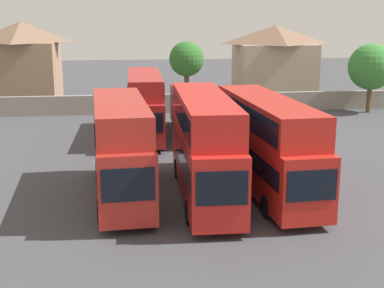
# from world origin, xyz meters

# --- Properties ---
(ground) EXTENTS (140.00, 140.00, 0.00)m
(ground) POSITION_xyz_m (0.00, 18.00, 0.00)
(ground) COLOR #424247
(depot_boundary_wall) EXTENTS (56.00, 0.50, 1.80)m
(depot_boundary_wall) POSITION_xyz_m (0.00, 24.55, 0.90)
(depot_boundary_wall) COLOR gray
(depot_boundary_wall) RESTS_ON ground
(bus_1) EXTENTS (3.12, 10.27, 4.99)m
(bus_1) POSITION_xyz_m (-3.91, 0.26, 2.81)
(bus_1) COLOR #AD271F
(bus_1) RESTS_ON ground
(bus_2) EXTENTS (2.68, 11.52, 5.19)m
(bus_2) POSITION_xyz_m (0.25, -0.01, 2.92)
(bus_2) COLOR red
(bus_2) RESTS_ON ground
(bus_3) EXTENTS (3.20, 12.01, 4.92)m
(bus_3) POSITION_xyz_m (3.60, 0.49, 2.77)
(bus_3) COLOR red
(bus_3) RESTS_ON ground
(bus_4) EXTENTS (2.65, 11.28, 4.80)m
(bus_4) POSITION_xyz_m (-2.19, 14.41, 2.71)
(bus_4) COLOR #AE2321
(bus_4) RESTS_ON ground
(bus_5) EXTENTS (3.16, 10.36, 3.35)m
(bus_5) POSITION_xyz_m (1.71, 14.61, 1.91)
(bus_5) COLOR #B22026
(bus_5) RESTS_ON ground
(house_terrace_left) EXTENTS (7.52, 8.26, 8.43)m
(house_terrace_left) POSITION_xyz_m (-14.30, 32.90, 4.30)
(house_terrace_left) COLOR #9E7A60
(house_terrace_left) RESTS_ON ground
(house_terrace_centre) EXTENTS (8.82, 6.97, 8.00)m
(house_terrace_centre) POSITION_xyz_m (13.03, 33.44, 4.08)
(house_terrace_centre) COLOR tan
(house_terrace_centre) RESTS_ON ground
(tree_left_of_lot) EXTENTS (3.43, 3.43, 6.59)m
(tree_left_of_lot) POSITION_xyz_m (2.40, 27.05, 4.82)
(tree_left_of_lot) COLOR brown
(tree_left_of_lot) RESTS_ON ground
(tree_right_of_lot) EXTENTS (4.32, 4.32, 6.50)m
(tree_right_of_lot) POSITION_xyz_m (19.39, 22.55, 4.32)
(tree_right_of_lot) COLOR brown
(tree_right_of_lot) RESTS_ON ground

